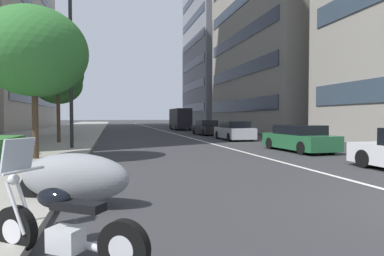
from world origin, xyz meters
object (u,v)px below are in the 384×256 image
Objects in this scene: car_mid_block_traffic at (207,128)px; street_tree_by_lamp_post at (34,52)px; motorcycle_second_in_row at (63,227)px; street_lamp_with_banners at (76,53)px; motorcycle_mid_row at (74,178)px; street_tree_far_plaza at (58,74)px; car_far_down_avenue at (234,131)px; street_tree_mid_sidewalk at (58,84)px; delivery_van_ahead at (180,119)px; car_following_behind at (299,139)px.

street_tree_by_lamp_post is at bearing 142.37° from car_mid_block_traffic.
motorcycle_second_in_row is 14.35m from street_lamp_with_banners.
motorcycle_mid_row is 0.41× the size of street_tree_by_lamp_post.
street_tree_far_plaza is (-8.32, 12.17, 3.72)m from car_mid_block_traffic.
street_lamp_with_banners is (13.54, 1.17, 4.61)m from motorcycle_second_in_row.
street_tree_mid_sidewalk is at bearing 70.56° from car_far_down_avenue.
car_far_down_avenue is (16.34, -9.72, 0.11)m from motorcycle_mid_row.
motorcycle_second_in_row is at bearing -175.05° from street_lamp_with_banners.
street_tree_far_plaza is (17.52, 2.68, 3.96)m from motorcycle_second_in_row.
delivery_van_ahead is (12.82, -0.09, 0.85)m from car_mid_block_traffic.
car_mid_block_traffic is at bearing -40.94° from street_lamp_with_banners.
street_tree_by_lamp_post reaches higher than delivery_van_ahead.
street_tree_far_plaza is at bearing 2.89° from street_tree_by_lamp_post.
motorcycle_second_in_row is at bearing 155.25° from car_far_down_avenue.
car_mid_block_traffic is 12.84m from delivery_van_ahead.
delivery_van_ahead reaches higher than car_far_down_avenue.
motorcycle_mid_row is at bearing -170.44° from street_tree_far_plaza.
car_following_behind is at bearing -106.11° from street_lamp_with_banners.
street_tree_mid_sidewalk reaches higher than street_tree_by_lamp_post.
car_far_down_avenue is 0.78× the size of delivery_van_ahead.
car_mid_block_traffic is 0.77× the size of delivery_van_ahead.
street_tree_mid_sidewalk is (6.57, 0.99, 0.04)m from street_tree_far_plaza.
car_far_down_avenue is (8.44, 0.16, 0.03)m from car_following_behind.
car_far_down_avenue is at bearing 178.49° from car_mid_block_traffic.
street_tree_mid_sidewalk reaches higher than motorcycle_mid_row.
car_following_behind is at bearing 178.71° from car_mid_block_traffic.
street_tree_mid_sidewalk is at bearing -56.64° from motorcycle_mid_row.
motorcycle_mid_row is 12.66m from car_following_behind.
motorcycle_second_in_row is 10.28m from street_tree_by_lamp_post.
street_lamp_with_banners is (-25.11, 10.76, 3.52)m from delivery_van_ahead.
street_lamp_with_banners is 4.47m from street_tree_by_lamp_post.
car_mid_block_traffic is at bearing -88.32° from motorcycle_mid_row.
street_tree_by_lamp_post is at bearing -48.64° from motorcycle_mid_row.
delivery_van_ahead is at bearing -69.63° from motorcycle_second_in_row.
street_lamp_with_banners is 1.47× the size of street_tree_far_plaza.
car_far_down_avenue is at bearing -111.65° from street_tree_mid_sidewalk.
delivery_van_ahead is 27.54m from street_lamp_with_banners.
car_mid_block_traffic is (15.44, 0.25, 0.03)m from car_following_behind.
street_lamp_with_banners is (11.06, 1.03, 4.48)m from motorcycle_mid_row.
street_tree_far_plaza is at bearing -47.02° from motorcycle_second_in_row.
street_tree_far_plaza is (-21.13, 12.26, 2.87)m from delivery_van_ahead.
street_tree_mid_sidewalk is (21.60, 3.52, 3.87)m from motorcycle_mid_row.
delivery_van_ahead reaches higher than motorcycle_second_in_row.
car_following_behind is at bearing -84.80° from street_tree_by_lamp_post.
motorcycle_mid_row is 0.28× the size of street_lamp_with_banners.
street_tree_mid_sidewalk is (14.79, 1.40, 0.25)m from street_tree_by_lamp_post.
street_tree_mid_sidewalk is at bearing -47.05° from motorcycle_second_in_row.
car_following_behind is 0.53× the size of street_lamp_with_banners.
street_lamp_with_banners reaches higher than motorcycle_mid_row.
motorcycle_second_in_row is 0.41× the size of car_mid_block_traffic.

